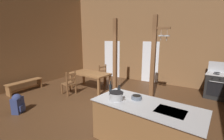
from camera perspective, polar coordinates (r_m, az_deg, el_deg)
The scene contains 18 objects.
ground_plane at distance 5.07m, azimuth -4.95°, elevation -14.70°, with size 8.99×8.48×0.10m, color #4C301C.
wall_back at distance 8.02m, azimuth 11.84°, elevation 12.26°, with size 8.99×0.14×4.60m, color brown.
wall_left at distance 7.77m, azimuth -31.41°, elevation 10.83°, with size 0.14×8.48×4.60m, color brown.
glazed_door_back_left at distance 8.83m, azimuth -0.03°, elevation 4.13°, with size 1.00×0.01×2.05m, color white.
glazed_panel_back_right at distance 7.91m, azimuth 14.07°, elevation 2.86°, with size 0.84×0.01×2.05m, color white.
kitchen_island at distance 3.39m, azimuth 12.35°, elevation -19.58°, with size 2.24×1.17×0.92m.
stove_range at distance 6.96m, azimuth 36.19°, elevation -4.90°, with size 1.22×0.93×1.32m.
support_post_with_pot_rack at distance 5.41m, azimuth 15.43°, elevation 4.49°, with size 0.56×0.19×2.95m.
support_post_center at distance 6.17m, azimuth 1.16°, elevation 5.01°, with size 0.14×0.14×2.95m.
dining_table at distance 6.68m, azimuth -8.19°, elevation -1.78°, with size 1.75×0.99×0.74m.
ladderback_chair_near_window at distance 7.33m, azimuth -2.89°, elevation -2.06°, with size 0.56×0.56×0.95m.
ladderback_chair_by_post at distance 6.29m, azimuth -15.69°, elevation -4.85°, with size 0.50×0.50×0.95m.
bench_along_left_wall at distance 7.42m, azimuth -29.83°, elevation -4.65°, with size 0.38×1.45×0.44m.
backpack at distance 5.44m, azimuth -31.91°, elevation -10.44°, with size 0.38×0.38×0.60m.
stockpot_on_counter at distance 3.29m, azimuth 1.63°, elevation -9.70°, with size 0.37×0.30×0.17m.
mixing_bowl_on_counter at distance 3.38m, azimuth 9.21°, elevation -10.09°, with size 0.22×0.22×0.08m.
bottle_tall_on_counter at distance 3.54m, azimuth 2.63°, elevation -7.92°, with size 0.07×0.07×0.24m.
bottle_short_on_counter at distance 3.55m, azimuth -0.63°, elevation -7.24°, with size 0.06×0.06×0.33m.
Camera 1 is at (2.71, -3.64, 2.21)m, focal length 24.39 mm.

